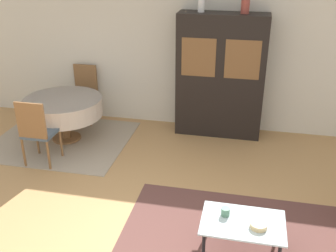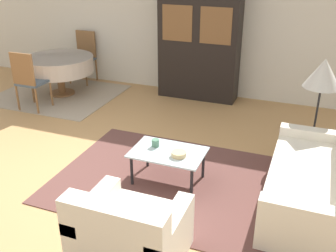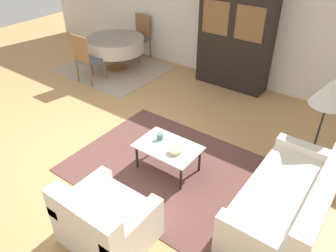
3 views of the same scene
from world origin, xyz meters
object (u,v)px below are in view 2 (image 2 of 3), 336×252
object	(u,v)px
dining_chair_far	(84,54)
dining_table	(59,65)
cup	(155,143)
bowl	(179,154)
display_cabinet	(199,43)
dining_chair_near	(28,78)
armchair	(129,235)
coffee_table	(168,155)
couch	(316,184)
floor_lamp	(323,75)

from	to	relation	value
dining_chair_far	dining_table	bearing A→B (deg)	90.00
cup	bowl	size ratio (longest dim) A/B	0.52
display_cabinet	dining_chair_far	xyz separation A→B (m)	(-2.51, 0.05, -0.45)
dining_chair_far	dining_chair_near	bearing A→B (deg)	90.00
dining_chair_far	bowl	bearing A→B (deg)	136.06
armchair	dining_chair_near	world-z (taller)	dining_chair_near
armchair	display_cabinet	size ratio (longest dim) A/B	0.45
coffee_table	couch	bearing A→B (deg)	3.11
bowl	dining_chair_far	bearing A→B (deg)	136.06
cup	bowl	xyz separation A→B (m)	(0.35, -0.13, -0.02)
armchair	floor_lamp	xyz separation A→B (m)	(1.44, 2.76, 0.84)
couch	cup	size ratio (longest dim) A/B	19.75
dining_table	dining_chair_near	world-z (taller)	dining_chair_near
couch	cup	distance (m)	1.89
dining_chair_near	cup	xyz separation A→B (m)	(2.86, -1.21, -0.13)
dining_chair_far	floor_lamp	world-z (taller)	floor_lamp
floor_lamp	cup	distance (m)	2.32
display_cabinet	cup	bearing A→B (deg)	-83.09
floor_lamp	bowl	size ratio (longest dim) A/B	7.64
dining_chair_near	dining_chair_far	world-z (taller)	same
dining_chair_near	cup	bearing A→B (deg)	-22.96
couch	dining_table	xyz separation A→B (m)	(-4.74, 2.07, 0.30)
couch	dining_chair_far	size ratio (longest dim) A/B	1.77
coffee_table	bowl	distance (m)	0.18
armchair	display_cabinet	bearing A→B (deg)	99.21
dining_chair_near	floor_lamp	distance (m)	4.69
armchair	dining_chair_far	distance (m)	5.47
cup	couch	bearing A→B (deg)	0.67
bowl	floor_lamp	bearing A→B (deg)	44.90
couch	armchair	xyz separation A→B (m)	(-1.53, -1.47, 0.00)
dining_table	cup	size ratio (longest dim) A/B	13.99
armchair	bowl	distance (m)	1.33
couch	dining_chair_near	xyz separation A→B (m)	(-4.74, 1.19, 0.29)
display_cabinet	bowl	xyz separation A→B (m)	(0.70, -3.05, -0.60)
armchair	dining_chair_near	size ratio (longest dim) A/B	0.90
couch	bowl	distance (m)	1.55
dining_chair_near	dining_table	bearing A→B (deg)	90.00
armchair	floor_lamp	size ratio (longest dim) A/B	0.69
couch	display_cabinet	bearing A→B (deg)	37.62
armchair	dining_chair_far	xyz separation A→B (m)	(-3.22, 4.42, 0.29)
coffee_table	dining_table	world-z (taller)	dining_table
dining_chair_near	coffee_table	bearing A→B (deg)	-22.78
coffee_table	display_cabinet	size ratio (longest dim) A/B	0.42
dining_table	dining_chair_far	size ratio (longest dim) A/B	1.25
cup	bowl	world-z (taller)	cup
dining_table	floor_lamp	size ratio (longest dim) A/B	0.96
display_cabinet	dining_table	size ratio (longest dim) A/B	1.60
floor_lamp	bowl	bearing A→B (deg)	-135.10
armchair	bowl	size ratio (longest dim) A/B	5.25
armchair	dining_chair_far	world-z (taller)	dining_chair_far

